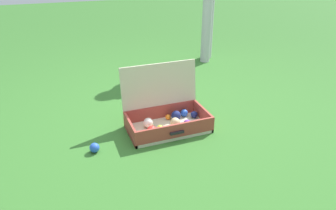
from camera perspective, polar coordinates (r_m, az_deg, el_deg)
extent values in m
plane|color=#336B28|center=(2.53, 0.85, -3.66)|extent=(16.00, 16.00, 0.00)
cube|color=beige|center=(2.45, 0.00, -4.35)|extent=(0.64, 0.35, 0.03)
cube|color=#9E3D33|center=(2.34, -7.14, -4.51)|extent=(0.02, 0.35, 0.14)
cube|color=#9E3D33|center=(2.53, 6.58, -1.95)|extent=(0.02, 0.35, 0.14)
cube|color=#9E3D33|center=(2.29, 1.50, -5.13)|extent=(0.60, 0.02, 0.14)
cube|color=#9E3D33|center=(2.56, -1.34, -1.47)|extent=(0.60, 0.02, 0.14)
cube|color=beige|center=(2.48, -1.63, 3.83)|extent=(0.64, 0.06, 0.35)
cube|color=black|center=(2.27, 1.71, -5.24)|extent=(0.11, 0.02, 0.02)
sphere|color=navy|center=(2.52, 1.52, -1.98)|extent=(0.08, 0.08, 0.08)
sphere|color=purple|center=(2.43, 3.62, -3.48)|extent=(0.06, 0.06, 0.06)
sphere|color=blue|center=(2.59, 3.06, -1.49)|extent=(0.06, 0.06, 0.06)
sphere|color=#D1B784|center=(2.42, 1.36, -3.30)|extent=(0.08, 0.08, 0.08)
sphere|color=#CCDB38|center=(2.37, -1.50, -4.39)|extent=(0.05, 0.05, 0.05)
sphere|color=red|center=(2.32, -3.05, -4.83)|extent=(0.08, 0.08, 0.08)
sphere|color=white|center=(2.42, -3.71, -3.35)|extent=(0.08, 0.08, 0.08)
sphere|color=navy|center=(2.57, 4.91, -1.79)|extent=(0.06, 0.06, 0.06)
sphere|color=orange|center=(2.54, -0.01, -2.28)|extent=(0.05, 0.05, 0.05)
sphere|color=blue|center=(2.24, -13.63, -7.80)|extent=(0.07, 0.07, 0.07)
cylinder|color=#B2B2B7|center=(4.16, 7.64, 14.80)|extent=(0.12, 0.12, 0.90)
cylinder|color=#B2B2B7|center=(3.98, 7.24, 14.32)|extent=(0.12, 0.12, 0.90)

